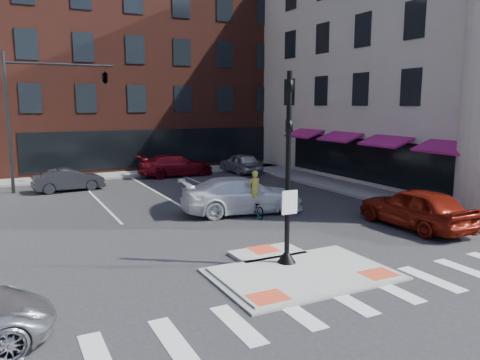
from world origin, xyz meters
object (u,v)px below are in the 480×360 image
bg_car_silver (241,163)px  cyclist (254,201)px  red_sedan (415,208)px  white_pickup (243,195)px  bg_car_dark (69,180)px  bg_car_red (176,165)px

bg_car_silver → cyclist: cyclist is taller
red_sedan → cyclist: size_ratio=2.36×
white_pickup → bg_car_dark: (-6.64, 9.71, -0.18)m
red_sedan → cyclist: (-5.05, 4.73, -0.14)m
red_sedan → bg_car_silver: 17.37m
red_sedan → bg_car_silver: bearing=-92.4°
bg_car_silver → bg_car_red: size_ratio=0.81×
red_sedan → white_pickup: (-5.16, 5.68, -0.01)m
cyclist → bg_car_red: bearing=-93.4°
white_pickup → bg_car_silver: size_ratio=1.34×
white_pickup → bg_car_silver: white_pickup is taller
white_pickup → bg_car_silver: 13.05m
white_pickup → cyclist: cyclist is taller
red_sedan → bg_car_red: size_ratio=0.94×
bg_car_red → cyclist: cyclist is taller
bg_car_dark → bg_car_silver: bg_car_silver is taller
white_pickup → cyclist: size_ratio=2.73×
bg_car_dark → cyclist: 12.62m
bg_car_dark → bg_car_silver: (12.45, 1.97, 0.08)m
white_pickup → red_sedan: bearing=-129.3°
bg_car_silver → white_pickup: bearing=61.9°
red_sedan → white_pickup: size_ratio=0.86×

